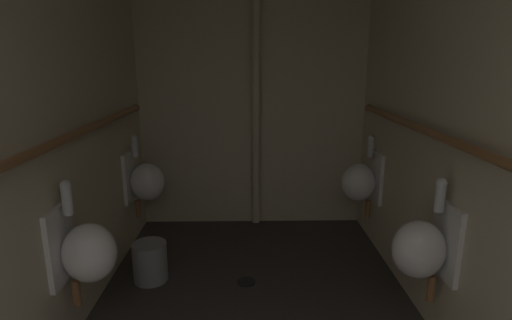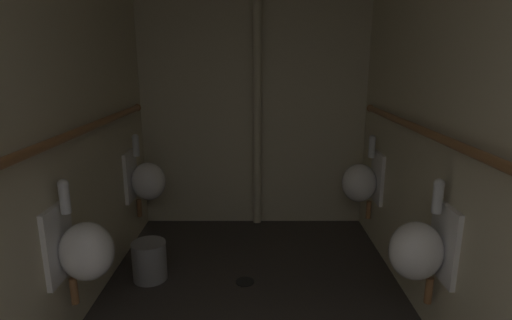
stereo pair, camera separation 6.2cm
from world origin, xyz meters
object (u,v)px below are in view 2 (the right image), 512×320
Objects in this scene: urinal_left_mid at (85,249)px; urinal_left_far at (148,180)px; standpipe_back_wall at (259,101)px; urinal_right_far at (363,182)px; floor_drain at (246,281)px; waste_bin at (151,261)px; urinal_right_mid at (422,249)px.

urinal_left_far is (0.00, 1.34, 0.00)m from urinal_left_mid.
standpipe_back_wall reaches higher than urinal_left_far.
urinal_right_far is 1.22m from standpipe_back_wall.
standpipe_back_wall is at bearing 152.77° from urinal_right_far.
floor_drain is (0.89, -0.68, -0.59)m from urinal_left_far.
urinal_left_mid is at bearing -145.72° from urinal_right_far.
standpipe_back_wall is at bearing 23.26° from urinal_left_far.
urinal_left_far is 1.27m from floor_drain.
urinal_left_mid is 2.12m from standpipe_back_wall.
urinal_right_far is 2.52× the size of waste_bin.
urinal_right_mid is 5.39× the size of floor_drain.
urinal_left_far is 0.31× the size of standpipe_back_wall.
standpipe_back_wall is at bearing 60.82° from urinal_left_mid.
urinal_left_far reaches higher than waste_bin.
urinal_right_far is at bearing -1.40° from urinal_left_far.
urinal_right_mid is at bearing -32.92° from floor_drain.
urinal_right_mid is 1.00× the size of urinal_right_far.
urinal_left_mid is 1.26m from floor_drain.
waste_bin is at bearing -127.87° from standpipe_back_wall.
urinal_left_far reaches higher than floor_drain.
standpipe_back_wall reaches higher than urinal_right_mid.
waste_bin is at bearing 157.97° from urinal_right_mid.
floor_drain is at bearing 36.51° from urinal_left_mid.
urinal_right_far is at bearing 34.28° from urinal_left_mid.
urinal_right_far reaches higher than floor_drain.
urinal_left_far is 1.90m from urinal_right_far.
urinal_left_far is at bearing -156.74° from standpipe_back_wall.
urinal_left_mid reaches higher than waste_bin.
urinal_left_far is 5.39× the size of floor_drain.
urinal_left_far is at bearing 104.55° from waste_bin.
waste_bin is at bearing -161.34° from urinal_right_far.
standpipe_back_wall reaches higher than floor_drain.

